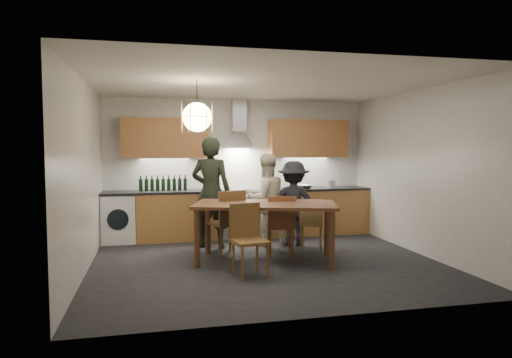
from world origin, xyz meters
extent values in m
plane|color=black|center=(0.00, 0.00, 0.00)|extent=(5.00, 5.00, 0.00)
cube|color=white|center=(0.00, 2.25, 1.30)|extent=(5.00, 0.02, 2.60)
cube|color=white|center=(0.00, -2.25, 1.30)|extent=(5.00, 0.02, 2.60)
cube|color=white|center=(-2.50, 0.00, 1.30)|extent=(0.02, 4.50, 2.60)
cube|color=white|center=(2.50, 0.00, 1.30)|extent=(0.02, 4.50, 2.60)
cube|color=silver|center=(0.00, 0.00, 2.60)|extent=(5.00, 4.50, 0.02)
cube|color=tan|center=(-1.18, 1.95, 0.43)|extent=(1.45, 0.60, 0.86)
cube|color=tan|center=(1.48, 1.95, 0.43)|extent=(2.05, 0.60, 0.86)
cube|color=white|center=(-2.20, 1.95, 0.42)|extent=(0.58, 0.58, 0.85)
cube|color=black|center=(-1.48, 1.95, 0.88)|extent=(2.05, 0.62, 0.04)
cube|color=black|center=(1.48, 1.95, 0.88)|extent=(2.05, 0.62, 0.04)
cube|color=silver|center=(0.00, 1.95, 0.40)|extent=(0.90, 0.60, 0.80)
cube|color=black|center=(0.00, 1.66, 0.38)|extent=(0.78, 0.02, 0.42)
cube|color=slate|center=(0.00, 1.95, 0.84)|extent=(0.90, 0.60, 0.08)
cube|color=silver|center=(0.00, 1.69, 0.90)|extent=(0.90, 0.08, 0.04)
cube|color=#BB7E48|center=(-1.38, 2.08, 1.86)|extent=(1.55, 0.35, 0.72)
cube|color=#BB7E48|center=(1.38, 2.08, 1.86)|extent=(1.55, 0.35, 0.72)
cube|color=silver|center=(0.00, 2.12, 2.29)|extent=(0.26, 0.22, 0.62)
cylinder|color=black|center=(-1.00, -0.10, 2.35)|extent=(0.01, 0.01, 0.50)
sphere|color=#FFE0A5|center=(-1.00, -0.10, 2.10)|extent=(0.40, 0.40, 0.40)
torus|color=gold|center=(-1.00, -0.10, 2.10)|extent=(0.43, 0.43, 0.01)
cube|color=brown|center=(0.00, 0.05, 0.85)|extent=(2.27, 1.58, 0.05)
cylinder|color=brown|center=(-1.01, -0.09, 0.41)|extent=(0.08, 0.08, 0.82)
cylinder|color=brown|center=(-0.77, 0.72, 0.41)|extent=(0.08, 0.08, 0.82)
cylinder|color=brown|center=(0.78, -0.63, 0.41)|extent=(0.08, 0.08, 0.82)
cylinder|color=brown|center=(1.02, 0.18, 0.41)|extent=(0.08, 0.08, 0.82)
cube|color=brown|center=(-0.50, 0.60, 0.50)|extent=(0.60, 0.60, 0.04)
cube|color=brown|center=(-0.43, 0.41, 0.77)|extent=(0.45, 0.21, 0.51)
cylinder|color=brown|center=(-0.39, 0.85, 0.24)|extent=(0.04, 0.04, 0.47)
cylinder|color=brown|center=(-0.26, 0.49, 0.24)|extent=(0.04, 0.04, 0.47)
cylinder|color=brown|center=(-0.74, 0.71, 0.24)|extent=(0.04, 0.04, 0.47)
cylinder|color=brown|center=(-0.61, 0.36, 0.24)|extent=(0.04, 0.04, 0.47)
cube|color=brown|center=(0.33, 0.37, 0.46)|extent=(0.50, 0.50, 0.04)
cube|color=brown|center=(0.30, 0.18, 0.71)|extent=(0.43, 0.12, 0.47)
cylinder|color=brown|center=(0.53, 0.51, 0.22)|extent=(0.04, 0.04, 0.44)
cylinder|color=brown|center=(0.47, 0.17, 0.22)|extent=(0.04, 0.04, 0.44)
cylinder|color=brown|center=(0.19, 0.57, 0.22)|extent=(0.04, 0.04, 0.44)
cylinder|color=brown|center=(0.13, 0.23, 0.22)|extent=(0.04, 0.04, 0.44)
cube|color=brown|center=(0.97, 0.73, 0.41)|extent=(0.50, 0.50, 0.04)
cube|color=brown|center=(0.91, 0.57, 0.63)|extent=(0.37, 0.18, 0.42)
cylinder|color=brown|center=(1.17, 0.81, 0.19)|extent=(0.03, 0.03, 0.39)
cylinder|color=brown|center=(1.06, 0.53, 0.19)|extent=(0.03, 0.03, 0.39)
cylinder|color=brown|center=(0.89, 0.93, 0.19)|extent=(0.03, 0.03, 0.39)
cylinder|color=brown|center=(0.77, 0.64, 0.19)|extent=(0.03, 0.03, 0.39)
cube|color=brown|center=(-0.38, -0.66, 0.46)|extent=(0.49, 0.49, 0.04)
cube|color=brown|center=(-0.41, -0.47, 0.71)|extent=(0.43, 0.11, 0.47)
cylinder|color=brown|center=(-0.52, -0.86, 0.22)|extent=(0.04, 0.04, 0.44)
cylinder|color=brown|center=(-0.58, -0.52, 0.22)|extent=(0.04, 0.04, 0.44)
cylinder|color=brown|center=(-0.18, -0.80, 0.22)|extent=(0.04, 0.04, 0.44)
cylinder|color=brown|center=(-0.24, -0.46, 0.22)|extent=(0.04, 0.04, 0.44)
imported|color=black|center=(-0.66, 1.16, 0.93)|extent=(0.80, 0.69, 1.86)
imported|color=beige|center=(0.29, 1.15, 0.79)|extent=(0.88, 0.75, 1.58)
imported|color=black|center=(0.75, 1.04, 0.73)|extent=(1.06, 0.80, 1.45)
imported|color=#B7B6BA|center=(1.26, 1.89, 0.93)|extent=(0.31, 0.31, 0.07)
cylinder|color=silver|center=(1.82, 1.95, 0.97)|extent=(0.22, 0.22, 0.13)
camera|label=1|loc=(-1.61, -6.42, 1.69)|focal=32.00mm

